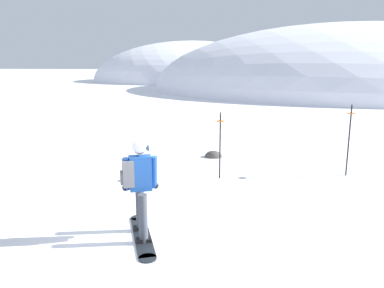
% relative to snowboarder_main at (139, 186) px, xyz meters
% --- Properties ---
extents(ground_plane, '(300.00, 300.00, 0.00)m').
position_rel_snowboarder_main_xyz_m(ground_plane, '(0.61, 0.20, -0.92)').
color(ground_plane, white).
extents(ridge_peak_main, '(42.29, 38.06, 14.00)m').
position_rel_snowboarder_main_xyz_m(ridge_peak_main, '(11.39, 38.93, -0.92)').
color(ridge_peak_main, white).
rests_on(ridge_peak_main, ground).
extents(ridge_peak_far, '(31.21, 28.09, 12.52)m').
position_rel_snowboarder_main_xyz_m(ridge_peak_far, '(-8.83, 55.68, -0.92)').
color(ridge_peak_far, white).
rests_on(ridge_peak_far, ground).
extents(snowboarder_main, '(0.89, 1.72, 1.71)m').
position_rel_snowboarder_main_xyz_m(snowboarder_main, '(0.00, 0.00, 0.00)').
color(snowboarder_main, black).
rests_on(snowboarder_main, ground).
extents(piste_marker_near, '(0.20, 0.20, 1.91)m').
position_rel_snowboarder_main_xyz_m(piste_marker_near, '(4.27, 4.39, 0.17)').
color(piste_marker_near, black).
rests_on(piste_marker_near, ground).
extents(piste_marker_far, '(0.20, 0.20, 1.75)m').
position_rel_snowboarder_main_xyz_m(piste_marker_far, '(1.00, 3.57, 0.08)').
color(piste_marker_far, black).
rests_on(piste_marker_far, ground).
extents(rock_dark, '(0.56, 0.47, 0.39)m').
position_rel_snowboarder_main_xyz_m(rock_dark, '(0.59, 5.78, -0.92)').
color(rock_dark, '#4C4742').
rests_on(rock_dark, ground).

